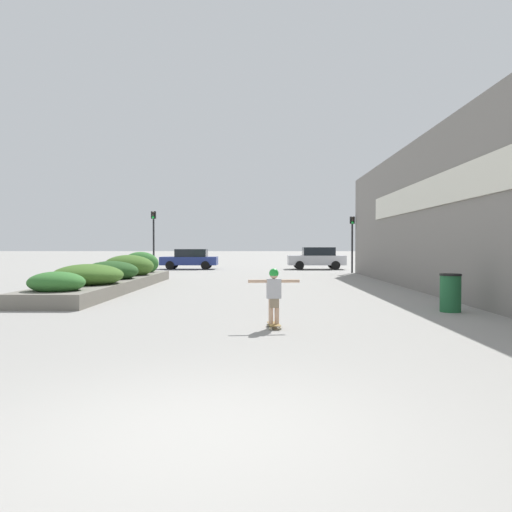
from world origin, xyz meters
TOP-DOWN VIEW (x-y plane):
  - ground_plane at (0.00, 0.00)m, footprint 300.00×300.00m
  - building_wall_right at (6.72, 9.78)m, footprint 0.67×33.39m
  - planter_box at (-5.14, 14.79)m, footprint 2.28×12.41m
  - skateboard at (0.88, 5.76)m, footprint 0.29×0.63m
  - skateboarder at (0.88, 5.76)m, footprint 1.06×0.19m
  - trash_bin at (5.44, 8.31)m, footprint 0.54×0.54m
  - car_leftmost at (4.58, 31.38)m, footprint 4.06×2.03m
  - car_center_left at (14.57, 30.87)m, footprint 4.15×2.01m
  - car_center_right at (-4.54, 31.35)m, footprint 4.03×1.86m
  - traffic_light_left at (-6.03, 26.16)m, footprint 0.28×0.30m
  - traffic_light_right at (6.23, 26.47)m, footprint 0.28×0.30m

SIDE VIEW (x-z plane):
  - ground_plane at x=0.00m, z-range 0.00..0.00m
  - skateboard at x=0.88m, z-range 0.02..0.11m
  - trash_bin at x=5.44m, z-range 0.00..0.98m
  - planter_box at x=-5.14m, z-range -0.17..1.22m
  - car_center_right at x=-4.54m, z-range 0.03..1.47m
  - skateboarder at x=0.88m, z-range 0.21..1.34m
  - car_leftmost at x=4.58m, z-range 0.03..1.60m
  - car_center_left at x=14.57m, z-range 0.06..1.59m
  - traffic_light_right at x=6.23m, z-range 0.63..4.12m
  - traffic_light_left at x=-6.03m, z-range 0.66..4.46m
  - building_wall_right at x=6.72m, z-range 0.01..5.70m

